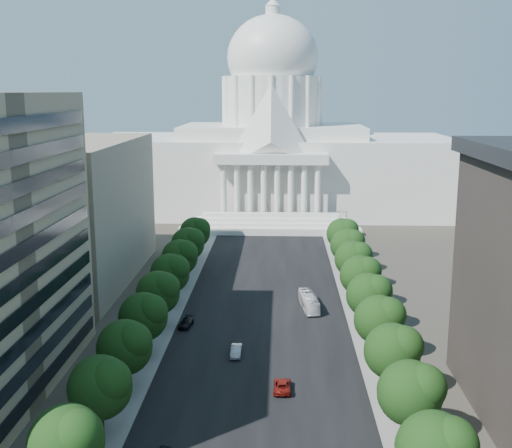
# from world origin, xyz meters

# --- Properties ---
(road_asphalt) EXTENTS (30.00, 260.00, 0.01)m
(road_asphalt) POSITION_xyz_m (0.00, 90.00, 0.00)
(road_asphalt) COLOR black
(road_asphalt) RESTS_ON ground
(sidewalk_left) EXTENTS (8.00, 260.00, 0.02)m
(sidewalk_left) POSITION_xyz_m (-19.00, 90.00, 0.00)
(sidewalk_left) COLOR gray
(sidewalk_left) RESTS_ON ground
(sidewalk_right) EXTENTS (8.00, 260.00, 0.02)m
(sidewalk_right) POSITION_xyz_m (19.00, 90.00, 0.00)
(sidewalk_right) COLOR gray
(sidewalk_right) RESTS_ON ground
(capitol) EXTENTS (120.00, 56.00, 73.00)m
(capitol) POSITION_xyz_m (0.00, 184.89, 20.01)
(capitol) COLOR white
(capitol) RESTS_ON ground
(office_block_left_far) EXTENTS (38.00, 52.00, 30.00)m
(office_block_left_far) POSITION_xyz_m (-48.00, 100.00, 15.00)
(office_block_left_far) COLOR gray
(office_block_left_far) RESTS_ON ground
(tree_l_b) EXTENTS (7.79, 7.60, 9.97)m
(tree_l_b) POSITION_xyz_m (-17.66, 23.81, 6.45)
(tree_l_b) COLOR #33261C
(tree_l_b) RESTS_ON ground
(tree_l_c) EXTENTS (7.79, 7.60, 9.97)m
(tree_l_c) POSITION_xyz_m (-17.66, 35.81, 6.45)
(tree_l_c) COLOR #33261C
(tree_l_c) RESTS_ON ground
(tree_l_d) EXTENTS (7.79, 7.60, 9.97)m
(tree_l_d) POSITION_xyz_m (-17.66, 47.81, 6.45)
(tree_l_d) COLOR #33261C
(tree_l_d) RESTS_ON ground
(tree_l_e) EXTENTS (7.79, 7.60, 9.97)m
(tree_l_e) POSITION_xyz_m (-17.66, 59.81, 6.45)
(tree_l_e) COLOR #33261C
(tree_l_e) RESTS_ON ground
(tree_l_f) EXTENTS (7.79, 7.60, 9.97)m
(tree_l_f) POSITION_xyz_m (-17.66, 71.81, 6.45)
(tree_l_f) COLOR #33261C
(tree_l_f) RESTS_ON ground
(tree_l_g) EXTENTS (7.79, 7.60, 9.97)m
(tree_l_g) POSITION_xyz_m (-17.66, 83.81, 6.45)
(tree_l_g) COLOR #33261C
(tree_l_g) RESTS_ON ground
(tree_l_h) EXTENTS (7.79, 7.60, 9.97)m
(tree_l_h) POSITION_xyz_m (-17.66, 95.81, 6.45)
(tree_l_h) COLOR #33261C
(tree_l_h) RESTS_ON ground
(tree_l_i) EXTENTS (7.79, 7.60, 9.97)m
(tree_l_i) POSITION_xyz_m (-17.66, 107.81, 6.45)
(tree_l_i) COLOR #33261C
(tree_l_i) RESTS_ON ground
(tree_l_j) EXTENTS (7.79, 7.60, 9.97)m
(tree_l_j) POSITION_xyz_m (-17.66, 119.81, 6.45)
(tree_l_j) COLOR #33261C
(tree_l_j) RESTS_ON ground
(tree_r_b) EXTENTS (7.79, 7.60, 9.97)m
(tree_r_b) POSITION_xyz_m (18.34, 23.81, 6.45)
(tree_r_b) COLOR #33261C
(tree_r_b) RESTS_ON ground
(tree_r_c) EXTENTS (7.79, 7.60, 9.97)m
(tree_r_c) POSITION_xyz_m (18.34, 35.81, 6.45)
(tree_r_c) COLOR #33261C
(tree_r_c) RESTS_ON ground
(tree_r_d) EXTENTS (7.79, 7.60, 9.97)m
(tree_r_d) POSITION_xyz_m (18.34, 47.81, 6.45)
(tree_r_d) COLOR #33261C
(tree_r_d) RESTS_ON ground
(tree_r_e) EXTENTS (7.79, 7.60, 9.97)m
(tree_r_e) POSITION_xyz_m (18.34, 59.81, 6.45)
(tree_r_e) COLOR #33261C
(tree_r_e) RESTS_ON ground
(tree_r_f) EXTENTS (7.79, 7.60, 9.97)m
(tree_r_f) POSITION_xyz_m (18.34, 71.81, 6.45)
(tree_r_f) COLOR #33261C
(tree_r_f) RESTS_ON ground
(tree_r_g) EXTENTS (7.79, 7.60, 9.97)m
(tree_r_g) POSITION_xyz_m (18.34, 83.81, 6.45)
(tree_r_g) COLOR #33261C
(tree_r_g) RESTS_ON ground
(tree_r_h) EXTENTS (7.79, 7.60, 9.97)m
(tree_r_h) POSITION_xyz_m (18.34, 95.81, 6.45)
(tree_r_h) COLOR #33261C
(tree_r_h) RESTS_ON ground
(tree_r_i) EXTENTS (7.79, 7.60, 9.97)m
(tree_r_i) POSITION_xyz_m (18.34, 107.81, 6.45)
(tree_r_i) COLOR #33261C
(tree_r_i) RESTS_ON ground
(tree_r_j) EXTENTS (7.79, 7.60, 9.97)m
(tree_r_j) POSITION_xyz_m (18.34, 119.81, 6.45)
(tree_r_j) COLOR #33261C
(tree_r_j) RESTS_ON ground
(streetlight_b) EXTENTS (2.61, 0.44, 9.00)m
(streetlight_b) POSITION_xyz_m (19.90, 35.00, 5.82)
(streetlight_b) COLOR gray
(streetlight_b) RESTS_ON ground
(streetlight_c) EXTENTS (2.61, 0.44, 9.00)m
(streetlight_c) POSITION_xyz_m (19.90, 60.00, 5.82)
(streetlight_c) COLOR gray
(streetlight_c) RESTS_ON ground
(streetlight_d) EXTENTS (2.61, 0.44, 9.00)m
(streetlight_d) POSITION_xyz_m (19.90, 85.00, 5.82)
(streetlight_d) COLOR gray
(streetlight_d) RESTS_ON ground
(streetlight_e) EXTENTS (2.61, 0.44, 9.00)m
(streetlight_e) POSITION_xyz_m (19.90, 110.00, 5.82)
(streetlight_e) COLOR gray
(streetlight_e) RESTS_ON ground
(streetlight_f) EXTENTS (2.61, 0.44, 9.00)m
(streetlight_f) POSITION_xyz_m (19.90, 135.00, 5.82)
(streetlight_f) COLOR gray
(streetlight_f) RESTS_ON ground
(car_silver) EXTENTS (1.63, 4.65, 1.53)m
(car_silver) POSITION_xyz_m (-3.71, 60.05, 0.77)
(car_silver) COLOR #989A9F
(car_silver) RESTS_ON ground
(car_red) EXTENTS (2.43, 5.15, 1.42)m
(car_red) POSITION_xyz_m (3.40, 48.50, 0.71)
(car_red) COLOR maroon
(car_red) RESTS_ON ground
(car_dark_b) EXTENTS (2.53, 4.96, 1.38)m
(car_dark_b) POSITION_xyz_m (-13.27, 72.05, 0.69)
(car_dark_b) COLOR black
(car_dark_b) RESTS_ON ground
(city_bus) EXTENTS (3.75, 10.56, 2.88)m
(city_bus) POSITION_xyz_m (8.45, 82.35, 1.44)
(city_bus) COLOR silver
(city_bus) RESTS_ON ground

